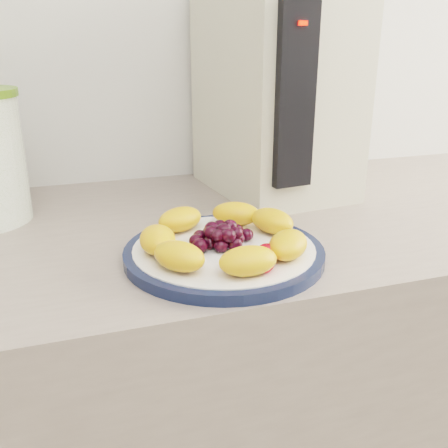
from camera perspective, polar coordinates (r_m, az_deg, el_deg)
name	(u,v)px	position (r m, az deg, el deg)	size (l,w,h in m)	color
counter	(182,438)	(1.07, -4.87, -23.22)	(3.50, 0.60, 0.90)	gray
plate_rim	(224,253)	(0.69, 0.00, -3.32)	(0.28, 0.28, 0.01)	#141F3D
plate_face	(224,252)	(0.69, 0.00, -3.24)	(0.25, 0.25, 0.02)	white
appliance_body	(274,91)	(0.98, 5.79, 14.84)	(0.22, 0.31, 0.38)	beige
appliance_panel	(295,98)	(0.82, 8.07, 14.05)	(0.07, 0.02, 0.28)	black
appliance_led	(303,23)	(0.80, 8.97, 21.74)	(0.01, 0.01, 0.01)	#FF0C05
fruit_plate	(224,236)	(0.68, 0.06, -1.37)	(0.24, 0.23, 0.03)	orange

